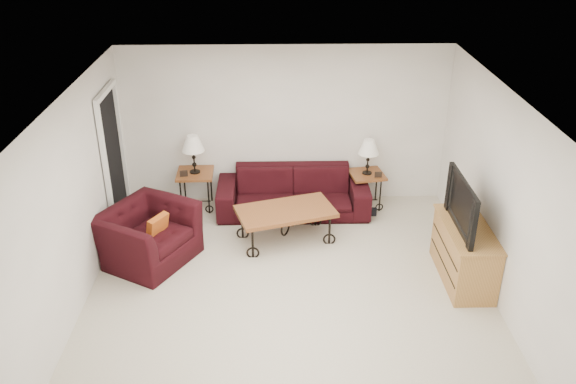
{
  "coord_description": "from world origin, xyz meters",
  "views": [
    {
      "loc": [
        -0.16,
        -6.28,
        4.5
      ],
      "look_at": [
        0.0,
        0.7,
        1.0
      ],
      "focal_mm": 37.61,
      "sensor_mm": 36.0,
      "label": 1
    }
  ],
  "objects_px": {
    "sofa": "(293,192)",
    "lamp_right": "(368,157)",
    "lamp_left": "(194,154)",
    "armchair": "(148,235)",
    "tv_stand": "(464,253)",
    "coffee_table": "(286,225)",
    "side_table_right": "(366,189)",
    "side_table_left": "(196,190)",
    "television": "(470,205)",
    "backpack": "(369,206)"
  },
  "relations": [
    {
      "from": "lamp_right",
      "to": "armchair",
      "type": "distance_m",
      "value": 3.51
    },
    {
      "from": "tv_stand",
      "to": "backpack",
      "type": "height_order",
      "value": "tv_stand"
    },
    {
      "from": "sofa",
      "to": "side_table_left",
      "type": "relative_size",
      "value": 3.84
    },
    {
      "from": "side_table_left",
      "to": "armchair",
      "type": "relative_size",
      "value": 0.52
    },
    {
      "from": "side_table_right",
      "to": "lamp_right",
      "type": "xyz_separation_m",
      "value": [
        0.0,
        0.0,
        0.56
      ]
    },
    {
      "from": "sofa",
      "to": "coffee_table",
      "type": "distance_m",
      "value": 0.89
    },
    {
      "from": "side_table_right",
      "to": "coffee_table",
      "type": "bearing_deg",
      "value": -140.71
    },
    {
      "from": "television",
      "to": "sofa",
      "type": "bearing_deg",
      "value": -131.56
    },
    {
      "from": "side_table_right",
      "to": "lamp_right",
      "type": "relative_size",
      "value": 1.0
    },
    {
      "from": "lamp_right",
      "to": "backpack",
      "type": "distance_m",
      "value": 0.76
    },
    {
      "from": "sofa",
      "to": "tv_stand",
      "type": "bearing_deg",
      "value": -41.29
    },
    {
      "from": "side_table_right",
      "to": "armchair",
      "type": "bearing_deg",
      "value": -154.38
    },
    {
      "from": "backpack",
      "to": "coffee_table",
      "type": "bearing_deg",
      "value": -138.31
    },
    {
      "from": "coffee_table",
      "to": "sofa",
      "type": "bearing_deg",
      "value": 81.45
    },
    {
      "from": "lamp_right",
      "to": "television",
      "type": "height_order",
      "value": "television"
    },
    {
      "from": "coffee_table",
      "to": "television",
      "type": "distance_m",
      "value": 2.58
    },
    {
      "from": "lamp_left",
      "to": "lamp_right",
      "type": "height_order",
      "value": "lamp_left"
    },
    {
      "from": "lamp_left",
      "to": "backpack",
      "type": "relative_size",
      "value": 1.52
    },
    {
      "from": "side_table_right",
      "to": "coffee_table",
      "type": "height_order",
      "value": "side_table_right"
    },
    {
      "from": "sofa",
      "to": "lamp_right",
      "type": "xyz_separation_m",
      "value": [
        1.16,
        0.18,
        0.5
      ]
    },
    {
      "from": "sofa",
      "to": "lamp_right",
      "type": "relative_size",
      "value": 4.16
    },
    {
      "from": "side_table_left",
      "to": "armchair",
      "type": "xyz_separation_m",
      "value": [
        -0.47,
        -1.51,
        0.08
      ]
    },
    {
      "from": "sofa",
      "to": "backpack",
      "type": "relative_size",
      "value": 5.82
    },
    {
      "from": "lamp_right",
      "to": "coffee_table",
      "type": "distance_m",
      "value": 1.77
    },
    {
      "from": "side_table_right",
      "to": "backpack",
      "type": "distance_m",
      "value": 0.43
    },
    {
      "from": "lamp_left",
      "to": "tv_stand",
      "type": "relative_size",
      "value": 0.48
    },
    {
      "from": "lamp_right",
      "to": "lamp_left",
      "type": "bearing_deg",
      "value": 180.0
    },
    {
      "from": "sofa",
      "to": "side_table_right",
      "type": "xyz_separation_m",
      "value": [
        1.16,
        0.18,
        -0.06
      ]
    },
    {
      "from": "television",
      "to": "backpack",
      "type": "bearing_deg",
      "value": -149.57
    },
    {
      "from": "side_table_right",
      "to": "tv_stand",
      "type": "height_order",
      "value": "tv_stand"
    },
    {
      "from": "television",
      "to": "side_table_right",
      "type": "bearing_deg",
      "value": -155.21
    },
    {
      "from": "side_table_right",
      "to": "tv_stand",
      "type": "xyz_separation_m",
      "value": [
        0.96,
        -2.04,
        0.1
      ]
    },
    {
      "from": "armchair",
      "to": "tv_stand",
      "type": "relative_size",
      "value": 0.93
    },
    {
      "from": "tv_stand",
      "to": "television",
      "type": "height_order",
      "value": "television"
    },
    {
      "from": "sofa",
      "to": "lamp_right",
      "type": "bearing_deg",
      "value": 8.83
    },
    {
      "from": "lamp_right",
      "to": "side_table_left",
      "type": "bearing_deg",
      "value": 180.0
    },
    {
      "from": "side_table_right",
      "to": "lamp_right",
      "type": "bearing_deg",
      "value": 0.0
    },
    {
      "from": "side_table_right",
      "to": "television",
      "type": "distance_m",
      "value": 2.39
    },
    {
      "from": "television",
      "to": "backpack",
      "type": "relative_size",
      "value": 2.82
    },
    {
      "from": "lamp_right",
      "to": "coffee_table",
      "type": "relative_size",
      "value": 0.42
    },
    {
      "from": "side_table_left",
      "to": "coffee_table",
      "type": "height_order",
      "value": "side_table_left"
    },
    {
      "from": "backpack",
      "to": "tv_stand",
      "type": "bearing_deg",
      "value": -43.68
    },
    {
      "from": "armchair",
      "to": "sofa",
      "type": "bearing_deg",
      "value": -26.18
    },
    {
      "from": "television",
      "to": "armchair",
      "type": "bearing_deg",
      "value": -97.51
    },
    {
      "from": "coffee_table",
      "to": "armchair",
      "type": "distance_m",
      "value": 1.91
    },
    {
      "from": "coffee_table",
      "to": "lamp_left",
      "type": "bearing_deg",
      "value": 142.55
    },
    {
      "from": "tv_stand",
      "to": "television",
      "type": "distance_m",
      "value": 0.7
    },
    {
      "from": "side_table_left",
      "to": "coffee_table",
      "type": "bearing_deg",
      "value": -37.45
    },
    {
      "from": "tv_stand",
      "to": "side_table_left",
      "type": "bearing_deg",
      "value": 150.63
    },
    {
      "from": "television",
      "to": "coffee_table",
      "type": "bearing_deg",
      "value": -113.86
    }
  ]
}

